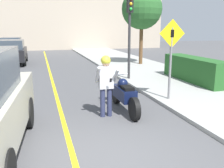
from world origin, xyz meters
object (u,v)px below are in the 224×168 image
object	(u,v)px
traffic_light	(130,22)
crossing_sign	(171,52)
parked_car_black	(12,52)
motorcycle	(124,94)
person_biker	(106,80)
street_tree	(142,9)
parked_car_silver	(12,47)

from	to	relation	value
traffic_light	crossing_sign	bearing A→B (deg)	-88.36
crossing_sign	parked_car_black	bearing A→B (deg)	117.65
motorcycle	person_biker	bearing A→B (deg)	-153.06
person_biker	parked_car_black	bearing A→B (deg)	106.20
person_biker	crossing_sign	bearing A→B (deg)	18.37
person_biker	street_tree	distance (m)	10.59
person_biker	street_tree	bearing A→B (deg)	61.95
traffic_light	person_biker	bearing A→B (deg)	-117.36
traffic_light	street_tree	bearing A→B (deg)	61.28
parked_car_silver	street_tree	bearing A→B (deg)	-44.22
parked_car_black	crossing_sign	bearing A→B (deg)	-62.35
person_biker	parked_car_black	world-z (taller)	person_biker
motorcycle	person_biker	world-z (taller)	person_biker
crossing_sign	parked_car_black	size ratio (longest dim) A/B	0.63
person_biker	traffic_light	xyz separation A→B (m)	(2.32, 4.49, 1.68)
traffic_light	street_tree	distance (m)	5.30
traffic_light	street_tree	world-z (taller)	street_tree
person_biker	parked_car_black	xyz separation A→B (m)	(-3.55, 12.21, -0.21)
person_biker	motorcycle	bearing A→B (deg)	26.94
motorcycle	parked_car_black	distance (m)	12.60
motorcycle	person_biker	xyz separation A→B (m)	(-0.65, -0.33, 0.55)
motorcycle	crossing_sign	xyz separation A→B (m)	(1.78, 0.48, 1.19)
traffic_light	parked_car_silver	xyz separation A→B (m)	(-6.38, 13.23, -1.89)
crossing_sign	parked_car_silver	world-z (taller)	crossing_sign
parked_car_black	traffic_light	bearing A→B (deg)	-52.77
parked_car_silver	motorcycle	bearing A→B (deg)	-74.84
street_tree	parked_car_silver	bearing A→B (deg)	135.78
motorcycle	crossing_sign	bearing A→B (deg)	14.98
street_tree	parked_car_black	bearing A→B (deg)	159.43
crossing_sign	traffic_light	bearing A→B (deg)	91.64
street_tree	parked_car_black	xyz separation A→B (m)	(-8.38, 3.14, -2.81)
crossing_sign	parked_car_silver	size ratio (longest dim) A/B	0.63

